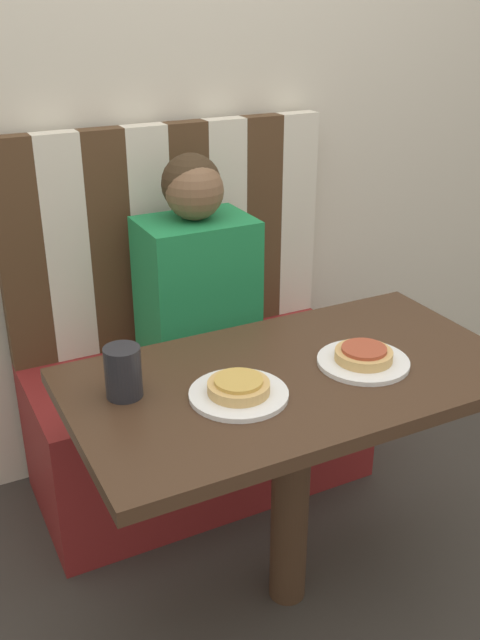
% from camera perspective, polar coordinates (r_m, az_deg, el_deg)
% --- Properties ---
extents(ground_plane, '(12.00, 12.00, 0.00)m').
position_cam_1_polar(ground_plane, '(2.15, 3.76, -20.91)').
color(ground_plane, '#38332D').
extents(wall_back, '(7.00, 0.05, 2.60)m').
position_cam_1_polar(wall_back, '(2.32, -7.07, 18.74)').
color(wall_back, beige).
rests_on(wall_back, ground_plane).
extents(booth_seat, '(1.08, 0.50, 0.47)m').
position_cam_1_polar(booth_seat, '(2.40, -3.17, -8.11)').
color(booth_seat, maroon).
rests_on(booth_seat, ground_plane).
extents(booth_backrest, '(1.08, 0.06, 0.71)m').
position_cam_1_polar(booth_backrest, '(2.33, -5.71, 6.78)').
color(booth_backrest, '#4C331E').
rests_on(booth_backrest, booth_seat).
extents(dining_table, '(1.08, 0.59, 0.71)m').
position_cam_1_polar(dining_table, '(1.77, 4.30, -7.00)').
color(dining_table, '#422B1C').
rests_on(dining_table, ground_plane).
extents(person, '(0.33, 0.24, 0.65)m').
position_cam_1_polar(person, '(2.16, -3.53, 3.96)').
color(person, '#1E8447').
rests_on(person, booth_seat).
extents(plate_left, '(0.23, 0.23, 0.01)m').
position_cam_1_polar(plate_left, '(1.61, -0.11, -5.96)').
color(plate_left, white).
rests_on(plate_left, dining_table).
extents(plate_right, '(0.23, 0.23, 0.01)m').
position_cam_1_polar(plate_right, '(1.77, 9.82, -3.31)').
color(plate_right, white).
rests_on(plate_right, dining_table).
extents(pizza_left, '(0.14, 0.14, 0.03)m').
position_cam_1_polar(pizza_left, '(1.60, -0.11, -5.31)').
color(pizza_left, tan).
rests_on(pizza_left, plate_left).
extents(pizza_right, '(0.14, 0.14, 0.03)m').
position_cam_1_polar(pizza_right, '(1.76, 9.87, -2.70)').
color(pizza_right, tan).
rests_on(pizza_right, plate_right).
extents(drinking_cup, '(0.08, 0.08, 0.12)m').
position_cam_1_polar(drinking_cup, '(1.61, -9.33, -4.14)').
color(drinking_cup, '#232328').
rests_on(drinking_cup, dining_table).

